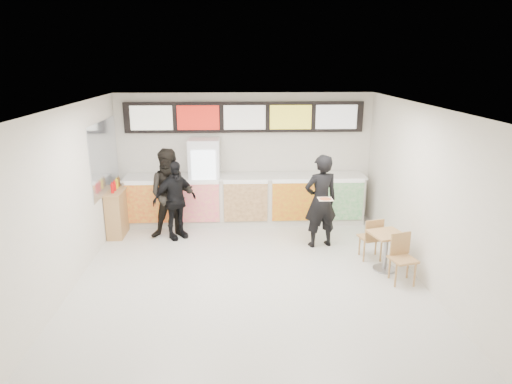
{
  "coord_description": "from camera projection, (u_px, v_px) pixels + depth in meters",
  "views": [
    {
      "loc": [
        -0.21,
        -7.14,
        3.72
      ],
      "look_at": [
        0.17,
        1.2,
        1.29
      ],
      "focal_mm": 32.0,
      "sensor_mm": 36.0,
      "label": 1
    }
  ],
  "objects": [
    {
      "name": "service_counter",
      "position": [
        245.0,
        199.0,
        10.71
      ],
      "size": [
        5.56,
        0.77,
        1.14
      ],
      "color": "silver",
      "rests_on": "floor"
    },
    {
      "name": "wall_left",
      "position": [
        64.0,
        203.0,
        7.35
      ],
      "size": [
        0.0,
        7.0,
        7.0
      ],
      "primitive_type": "plane",
      "rotation": [
        1.57,
        0.0,
        1.57
      ],
      "color": "silver",
      "rests_on": "floor"
    },
    {
      "name": "drinks_fridge",
      "position": [
        205.0,
        182.0,
        10.56
      ],
      "size": [
        0.7,
        0.67,
        2.0
      ],
      "color": "white",
      "rests_on": "floor"
    },
    {
      "name": "customer_mid",
      "position": [
        175.0,
        200.0,
        9.69
      ],
      "size": [
        1.06,
        0.91,
        1.7
      ],
      "primitive_type": "imported",
      "rotation": [
        0.0,
        0.0,
        0.6
      ],
      "color": "black",
      "rests_on": "floor"
    },
    {
      "name": "menu_board",
      "position": [
        245.0,
        117.0,
        10.49
      ],
      "size": [
        5.5,
        0.14,
        0.7
      ],
      "color": "black",
      "rests_on": "wall_back"
    },
    {
      "name": "cafe_table",
      "position": [
        386.0,
        244.0,
        8.27
      ],
      "size": [
        0.75,
        1.51,
        0.85
      ],
      "rotation": [
        0.0,
        0.0,
        0.25
      ],
      "color": "tan",
      "rests_on": "floor"
    },
    {
      "name": "ceiling",
      "position": [
        249.0,
        108.0,
        7.06
      ],
      "size": [
        7.0,
        7.0,
        0.0
      ],
      "primitive_type": "plane",
      "rotation": [
        3.14,
        0.0,
        0.0
      ],
      "color": "white",
      "rests_on": "wall_back"
    },
    {
      "name": "customer_main",
      "position": [
        321.0,
        201.0,
        9.23
      ],
      "size": [
        0.79,
        0.62,
        1.93
      ],
      "primitive_type": "imported",
      "rotation": [
        0.0,
        0.0,
        3.39
      ],
      "color": "black",
      "rests_on": "floor"
    },
    {
      "name": "condiment_ledge",
      "position": [
        117.0,
        212.0,
        9.98
      ],
      "size": [
        0.37,
        0.91,
        1.21
      ],
      "color": "tan",
      "rests_on": "floor"
    },
    {
      "name": "pizza_slice",
      "position": [
        325.0,
        199.0,
        8.74
      ],
      "size": [
        0.36,
        0.36,
        0.02
      ],
      "color": "beige",
      "rests_on": "customer_main"
    },
    {
      "name": "mirror_panel",
      "position": [
        105.0,
        157.0,
        9.63
      ],
      "size": [
        0.01,
        2.0,
        1.5
      ],
      "primitive_type": "cube",
      "color": "#B2B7BF",
      "rests_on": "wall_left"
    },
    {
      "name": "floor",
      "position": [
        250.0,
        283.0,
        7.9
      ],
      "size": [
        7.0,
        7.0,
        0.0
      ],
      "primitive_type": "plane",
      "color": "beige",
      "rests_on": "ground"
    },
    {
      "name": "customer_left",
      "position": [
        171.0,
        194.0,
        9.68
      ],
      "size": [
        0.97,
        0.77,
        1.95
      ],
      "primitive_type": "imported",
      "rotation": [
        0.0,
        0.0,
        0.03
      ],
      "color": "black",
      "rests_on": "floor"
    },
    {
      "name": "wall_back",
      "position": [
        245.0,
        157.0,
        10.84
      ],
      "size": [
        6.0,
        0.0,
        6.0
      ],
      "primitive_type": "plane",
      "rotation": [
        1.57,
        0.0,
        0.0
      ],
      "color": "silver",
      "rests_on": "floor"
    },
    {
      "name": "wall_right",
      "position": [
        429.0,
        198.0,
        7.61
      ],
      "size": [
        0.0,
        7.0,
        7.0
      ],
      "primitive_type": "plane",
      "rotation": [
        1.57,
        0.0,
        -1.57
      ],
      "color": "silver",
      "rests_on": "floor"
    }
  ]
}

